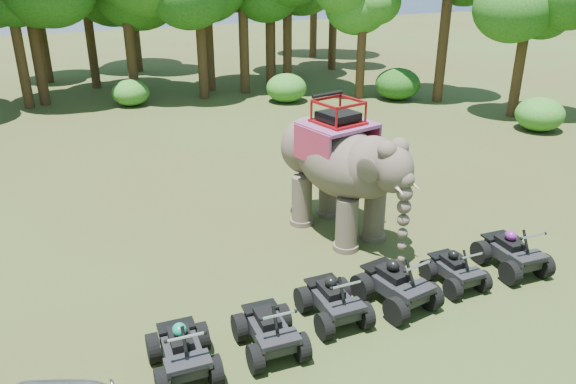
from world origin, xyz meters
The scene contains 23 objects.
ground centered at (0.00, 0.00, 0.00)m, with size 110.00×110.00×0.00m, color #47381E.
elephant centered at (1.96, 1.86, 2.07)m, with size 2.17×4.92×4.13m, color brown, non-canonical shape.
atv_0 centered at (-4.00, -2.24, 0.64)m, with size 1.27×1.74×1.29m, color black, non-canonical shape.
atv_1 centered at (-2.15, -2.35, 0.63)m, with size 1.25×1.71×1.27m, color black, non-canonical shape.
atv_2 centered at (-0.39, -1.99, 0.64)m, with size 1.26×1.72×1.28m, color black, non-canonical shape.
atv_3 centered at (1.28, -2.11, 0.69)m, with size 1.36×1.86×1.38m, color black, non-canonical shape.
atv_4 centered at (3.12, -2.08, 0.57)m, with size 1.12×1.53×1.14m, color black, non-canonical shape.
atv_5 centered at (5.01, -2.14, 0.66)m, with size 1.30×1.79×1.33m, color black, non-canonical shape.
tree_0 centered at (0.00, 21.76, 4.36)m, with size 6.11×6.11×8.73m, color #195114, non-canonical shape.
tree_1 centered at (4.70, 21.83, 3.83)m, with size 5.36×5.36×7.65m, color #195114, non-canonical shape.
tree_2 centered at (9.22, 20.36, 4.13)m, with size 5.78×5.78×8.26m, color #195114, non-canonical shape.
tree_3 centered at (11.83, 16.09, 3.49)m, with size 4.88×4.88×6.97m, color #195114, non-canonical shape.
tree_4 centered at (15.47, 13.52, 4.28)m, with size 5.99×5.99×8.56m, color #195114, non-canonical shape.
tree_5 centered at (16.85, 9.27, 3.59)m, with size 5.03×5.03×7.18m, color #195114, non-canonical shape.
tree_26 centered at (-4.86, 22.51, 4.68)m, with size 6.55×6.55×9.36m, color #195114, non-canonical shape.
tree_27 centered at (-5.70, 22.12, 4.02)m, with size 5.62×5.62×8.03m, color #195114, non-canonical shape.
tree_28 centered at (-1.60, 25.75, 4.09)m, with size 5.73×5.73×8.18m, color #195114, non-canonical shape.
tree_31 centered at (-4.14, 28.72, 3.86)m, with size 5.40×5.40×7.72m, color #195114, non-canonical shape.
tree_32 centered at (8.27, 20.78, 5.15)m, with size 7.21×7.21×10.30m, color #195114, non-canonical shape.
tree_33 centered at (6.38, 20.39, 4.64)m, with size 6.49×6.49×9.27m, color #195114, non-canonical shape.
tree_35 centered at (11.11, 24.28, 4.37)m, with size 6.12×6.12×8.75m, color #195114, non-canonical shape.
tree_37 centered at (14.88, 24.62, 4.49)m, with size 6.28×6.28×8.97m, color #195114, non-canonical shape.
tree_38 centered at (3.67, 20.08, 4.18)m, with size 5.85×5.85×8.36m, color #195114, non-canonical shape.
Camera 1 is at (-6.05, -11.31, 7.82)m, focal length 35.00 mm.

